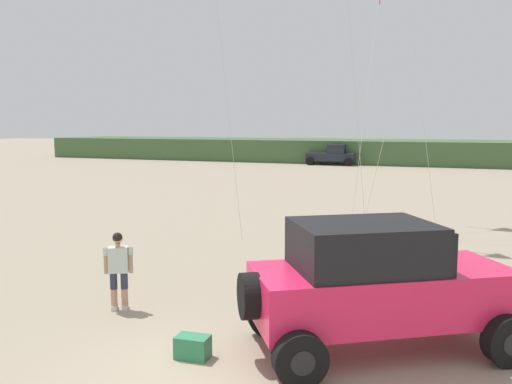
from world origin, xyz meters
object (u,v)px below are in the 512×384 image
Objects in this scene: distant_pickup at (333,155)px; person_watching at (118,267)px; jeep at (378,283)px; cooler_box at (193,347)px.

person_watching is at bearing -82.77° from distant_pickup.
distant_pickup is (-5.35, 42.20, 0.00)m from person_watching.
jeep is 2.97× the size of person_watching.
person_watching is 2.98× the size of cooler_box.
distant_pickup is at bearing 97.23° from person_watching.
person_watching is 0.36× the size of distant_pickup.
distant_pickup is (-10.75, 42.34, -0.26)m from jeep.
cooler_box is at bearing -152.68° from jeep.
person_watching is 42.54m from distant_pickup.
distant_pickup reaches higher than cooler_box.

